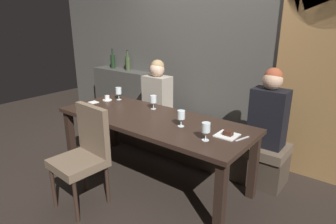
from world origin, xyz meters
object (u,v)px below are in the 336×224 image
object	(u,v)px
diner_redhead	(157,90)
fork_on_table	(242,139)
wine_glass_far_left	(181,116)
espresso_cup	(107,98)
diner_bearded	(269,110)
wine_glass_end_right	(153,99)
wine_glass_center_front	(206,128)
dining_table	(152,125)
wine_bottle_dark_red	(113,61)
wine_bottle_pale_label	(128,63)
chair_near_side	(85,151)
wine_glass_end_left	(119,91)
dessert_plate	(227,134)
banquette_bench	(187,140)

from	to	relation	value
diner_redhead	fork_on_table	distance (m)	1.67
wine_glass_far_left	espresso_cup	xyz separation A→B (m)	(-1.30, 0.18, -0.09)
diner_bearded	wine_glass_end_right	xyz separation A→B (m)	(-1.20, -0.46, 0.01)
diner_bearded	wine_glass_center_front	xyz separation A→B (m)	(-0.25, -0.87, 0.01)
dining_table	diner_bearded	distance (m)	1.25
wine_bottle_dark_red	wine_bottle_pale_label	bearing A→B (deg)	1.21
wine_glass_center_front	wine_bottle_pale_label	bearing A→B (deg)	150.72
chair_near_side	wine_glass_end_left	xyz separation A→B (m)	(-0.58, 0.99, 0.29)
wine_bottle_pale_label	dessert_plate	xyz separation A→B (m)	(2.29, -1.02, -0.32)
banquette_bench	wine_bottle_pale_label	size ratio (longest dim) A/B	7.67
diner_redhead	wine_glass_end_right	size ratio (longest dim) A/B	4.79
wine_glass_end_left	fork_on_table	size ratio (longest dim) A/B	0.96
diner_bearded	dessert_plate	bearing A→B (deg)	-101.79
wine_bottle_dark_red	wine_bottle_pale_label	distance (m)	0.35
banquette_bench	chair_near_side	distance (m)	1.48
wine_bottle_pale_label	wine_glass_end_right	distance (m)	1.49
dining_table	wine_glass_far_left	bearing A→B (deg)	-2.66
diner_redhead	wine_glass_end_right	distance (m)	0.58
chair_near_side	fork_on_table	xyz separation A→B (m)	(1.23, 0.78, 0.18)
chair_near_side	fork_on_table	bearing A→B (deg)	32.38
wine_glass_center_front	dessert_plate	world-z (taller)	wine_glass_center_front
diner_redhead	espresso_cup	distance (m)	0.68
banquette_bench	diner_bearded	xyz separation A→B (m)	(1.01, 0.01, 0.62)
wine_bottle_dark_red	banquette_bench	bearing A→B (deg)	-11.30
dining_table	dessert_plate	distance (m)	0.88
banquette_bench	dessert_plate	xyz separation A→B (m)	(0.87, -0.66, 0.53)
chair_near_side	wine_glass_far_left	bearing A→B (deg)	48.40
dining_table	diner_redhead	bearing A→B (deg)	125.99
diner_redhead	dessert_plate	size ratio (longest dim) A/B	4.13
dining_table	wine_glass_end_right	world-z (taller)	wine_glass_end_right
dessert_plate	wine_bottle_dark_red	bearing A→B (deg)	159.03
wine_glass_center_front	wine_glass_far_left	world-z (taller)	same
dessert_plate	diner_redhead	bearing A→B (deg)	154.05
diner_redhead	fork_on_table	bearing A→B (deg)	-23.32
diner_bearded	wine_bottle_pale_label	distance (m)	2.47
wine_glass_center_front	wine_bottle_dark_red	bearing A→B (deg)	154.31
diner_bearded	wine_bottle_dark_red	xyz separation A→B (m)	(-2.78, 0.35, 0.22)
wine_glass_center_front	wine_glass_far_left	size ratio (longest dim) A/B	1.00
dining_table	wine_glass_end_left	bearing A→B (deg)	161.27
wine_glass_end_right	wine_bottle_dark_red	bearing A→B (deg)	152.92
wine_glass_center_front	wine_glass_far_left	bearing A→B (deg)	158.29
diner_redhead	wine_glass_end_right	bearing A→B (deg)	-54.71
wine_glass_end_left	wine_glass_center_front	bearing A→B (deg)	-15.57
wine_glass_center_front	wine_glass_far_left	distance (m)	0.39
espresso_cup	diner_bearded	bearing A→B (deg)	15.99
dining_table	fork_on_table	distance (m)	1.01
fork_on_table	wine_bottle_pale_label	bearing A→B (deg)	174.77
wine_bottle_dark_red	wine_glass_center_front	bearing A→B (deg)	-25.69
wine_glass_far_left	espresso_cup	distance (m)	1.32
wine_glass_end_right	wine_glass_end_left	distance (m)	0.62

